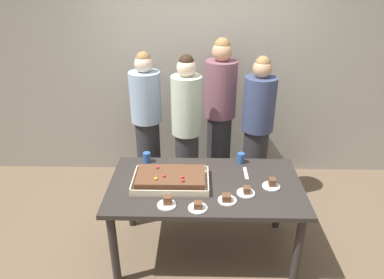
# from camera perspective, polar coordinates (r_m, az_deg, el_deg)

# --- Properties ---
(ground_plane) EXTENTS (12.00, 12.00, 0.00)m
(ground_plane) POSITION_cam_1_polar(r_m,az_deg,el_deg) (3.54, 1.97, -17.48)
(ground_plane) COLOR brown
(interior_back_panel) EXTENTS (8.00, 0.12, 3.00)m
(interior_back_panel) POSITION_cam_1_polar(r_m,az_deg,el_deg) (4.27, 2.03, 13.37)
(interior_back_panel) COLOR #9E998E
(interior_back_panel) RESTS_ON ground_plane
(party_table) EXTENTS (1.66, 0.91, 0.76)m
(party_table) POSITION_cam_1_polar(r_m,az_deg,el_deg) (3.12, 2.15, -8.56)
(party_table) COLOR #2D2826
(party_table) RESTS_ON ground_plane
(sheet_cake) EXTENTS (0.65, 0.40, 0.12)m
(sheet_cake) POSITION_cam_1_polar(r_m,az_deg,el_deg) (3.05, -3.43, -6.37)
(sheet_cake) COLOR beige
(sheet_cake) RESTS_ON party_table
(plated_slice_near_left) EXTENTS (0.15, 0.15, 0.06)m
(plated_slice_near_left) POSITION_cam_1_polar(r_m,az_deg,el_deg) (2.97, 8.74, -8.28)
(plated_slice_near_left) COLOR white
(plated_slice_near_left) RESTS_ON party_table
(plated_slice_near_right) EXTENTS (0.15, 0.15, 0.07)m
(plated_slice_near_right) POSITION_cam_1_polar(r_m,az_deg,el_deg) (3.09, 12.71, -7.01)
(plated_slice_near_right) COLOR white
(plated_slice_near_right) RESTS_ON party_table
(plated_slice_far_left) EXTENTS (0.15, 0.15, 0.06)m
(plated_slice_far_left) POSITION_cam_1_polar(r_m,az_deg,el_deg) (2.77, 0.96, -10.76)
(plated_slice_far_left) COLOR white
(plated_slice_far_left) RESTS_ON party_table
(plated_slice_far_right) EXTENTS (0.15, 0.15, 0.06)m
(plated_slice_far_right) POSITION_cam_1_polar(r_m,az_deg,el_deg) (2.86, 5.64, -9.50)
(plated_slice_far_right) COLOR white
(plated_slice_far_right) RESTS_ON party_table
(plated_slice_center_front) EXTENTS (0.15, 0.15, 0.08)m
(plated_slice_center_front) POSITION_cam_1_polar(r_m,az_deg,el_deg) (2.81, -4.01, -10.09)
(plated_slice_center_front) COLOR white
(plated_slice_center_front) RESTS_ON party_table
(drink_cup_nearest) EXTENTS (0.07, 0.07, 0.10)m
(drink_cup_nearest) POSITION_cam_1_polar(r_m,az_deg,el_deg) (3.38, 7.86, -2.97)
(drink_cup_nearest) COLOR #2D5199
(drink_cup_nearest) RESTS_ON party_table
(drink_cup_middle) EXTENTS (0.07, 0.07, 0.10)m
(drink_cup_middle) POSITION_cam_1_polar(r_m,az_deg,el_deg) (3.39, -7.30, -2.89)
(drink_cup_middle) COLOR #2D5199
(drink_cup_middle) RESTS_ON party_table
(cake_server_utensil) EXTENTS (0.03, 0.20, 0.01)m
(cake_server_utensil) POSITION_cam_1_polar(r_m,az_deg,el_deg) (3.24, 8.65, -5.38)
(cake_server_utensil) COLOR silver
(cake_server_utensil) RESTS_ON party_table
(person_serving_front) EXTENTS (0.31, 0.31, 1.69)m
(person_serving_front) POSITION_cam_1_polar(r_m,az_deg,el_deg) (3.72, -0.85, 1.36)
(person_serving_front) COLOR #28282D
(person_serving_front) RESTS_ON ground_plane
(person_green_shirt_behind) EXTENTS (0.34, 0.34, 1.65)m
(person_green_shirt_behind) POSITION_cam_1_polar(r_m,az_deg,el_deg) (3.88, 10.42, 1.54)
(person_green_shirt_behind) COLOR #28282D
(person_green_shirt_behind) RESTS_ON ground_plane
(person_striped_tie_right) EXTENTS (0.34, 0.34, 1.65)m
(person_striped_tie_right) POSITION_cam_1_polar(r_m,az_deg,el_deg) (4.04, -7.26, 2.73)
(person_striped_tie_right) COLOR #28282D
(person_striped_tie_right) RESTS_ON ground_plane
(person_far_right_suit) EXTENTS (0.35, 0.35, 1.78)m
(person_far_right_suit) POSITION_cam_1_polar(r_m,az_deg,el_deg) (4.06, 4.50, 4.13)
(person_far_right_suit) COLOR #28282D
(person_far_right_suit) RESTS_ON ground_plane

